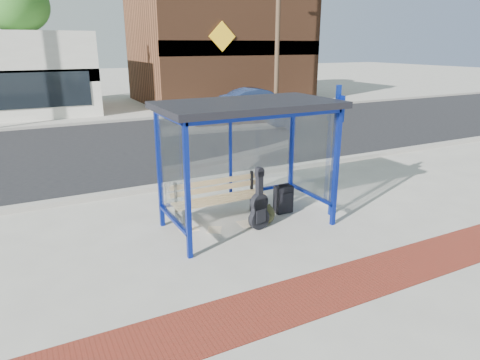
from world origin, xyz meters
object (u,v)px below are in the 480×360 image
bench (218,197)px  guitar_bag (259,208)px  parked_car (259,101)px  fire_hydrant (296,98)px  backpack (267,215)px  suitcase (283,199)px

bench → guitar_bag: bearing=-56.3°
bench → parked_car: size_ratio=0.49×
fire_hydrant → bench: bearing=-129.5°
parked_car → fire_hydrant: 3.85m
guitar_bag → backpack: 0.42m
backpack → parked_car: 14.31m
bench → guitar_bag: size_ratio=1.62×
suitcase → fire_hydrant: fire_hydrant is taller
bench → guitar_bag: 0.91m
guitar_bag → fire_hydrant: (10.70, 14.34, -0.04)m
backpack → bench: bearing=161.7°
bench → suitcase: 1.43m
bench → parked_car: parked_car is taller
suitcase → guitar_bag: bearing=-148.4°
suitcase → backpack: bearing=-148.8°
bench → guitar_bag: (0.51, -0.76, -0.08)m
bench → parked_car: (7.74, 11.93, 0.14)m
suitcase → backpack: 0.68m
bench → backpack: bench is taller
suitcase → parked_car: bearing=64.4°
suitcase → fire_hydrant: (9.83, 13.84, 0.09)m
backpack → fire_hydrant: fire_hydrant is taller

